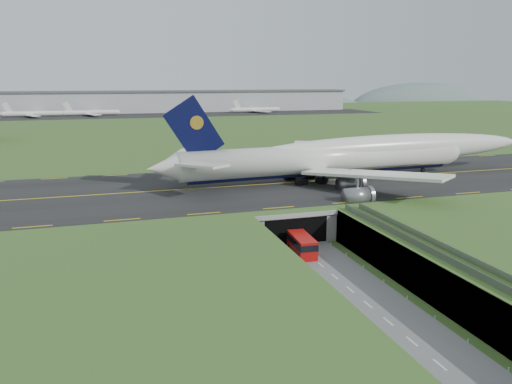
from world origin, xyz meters
name	(u,v)px	position (x,y,z in m)	size (l,w,h in m)	color
ground	(314,260)	(0.00, 0.00, 0.00)	(900.00, 900.00, 0.00)	#405823
airfield_deck	(314,243)	(0.00, 0.00, 3.00)	(800.00, 800.00, 6.00)	gray
trench_road	(333,276)	(0.00, -7.50, 0.10)	(12.00, 75.00, 0.20)	slate
taxiway	(256,185)	(0.00, 33.00, 6.09)	(800.00, 44.00, 0.18)	black
tunnel_portal	(280,215)	(0.00, 16.71, 3.33)	(17.00, 22.30, 6.00)	gray
guideway	(447,262)	(11.00, -19.11, 5.32)	(3.00, 53.00, 7.05)	#A8A8A3
jumbo_jet	(353,156)	(24.45, 33.81, 11.63)	(99.43, 62.99, 20.87)	white
shuttle_tram	(302,245)	(-0.95, 2.87, 1.81)	(3.63, 8.33, 3.30)	#B00E0B
cargo_terminal	(148,101)	(-0.13, 299.41, 13.96)	(320.00, 67.00, 15.60)	#B2B2B2
distant_hills	(202,113)	(64.38, 430.00, -4.00)	(700.00, 91.00, 60.00)	slate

